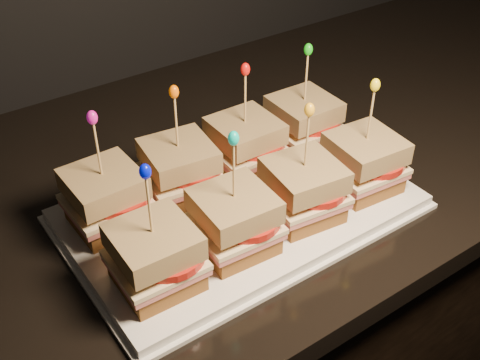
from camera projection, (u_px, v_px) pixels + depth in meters
granite_slab at (146, 200)px, 0.83m from camera, size 2.52×0.65×0.03m
platter at (240, 209)px, 0.77m from camera, size 0.43×0.26×0.02m
platter_rim at (240, 212)px, 0.77m from camera, size 0.44×0.28×0.01m
sandwich_0_bread_bot at (109, 215)px, 0.73m from camera, size 0.08×0.08×0.02m
sandwich_0_ham at (107, 206)px, 0.72m from camera, size 0.09×0.09×0.01m
sandwich_0_cheese at (106, 201)px, 0.72m from camera, size 0.09×0.09×0.01m
sandwich_0_tomato at (117, 195)px, 0.71m from camera, size 0.08×0.08×0.01m
sandwich_0_bread_top at (103, 184)px, 0.70m from camera, size 0.08×0.08×0.03m
sandwich_0_pick at (98, 152)px, 0.67m from camera, size 0.00×0.00×0.09m
sandwich_0_frill at (92, 118)px, 0.65m from camera, size 0.01×0.01×0.02m
sandwich_1_bread_bot at (181, 186)px, 0.78m from camera, size 0.09×0.09×0.02m
sandwich_1_ham at (180, 177)px, 0.77m from camera, size 0.10×0.10×0.01m
sandwich_1_cheese at (180, 172)px, 0.76m from camera, size 0.10×0.10×0.01m
sandwich_1_tomato at (190, 167)px, 0.76m from camera, size 0.08×0.08×0.01m
sandwich_1_bread_top at (179, 155)px, 0.75m from camera, size 0.09×0.09×0.03m
sandwich_1_pick at (176, 125)px, 0.72m from camera, size 0.00×0.00×0.09m
sandwich_1_frill at (174, 92)px, 0.69m from camera, size 0.01×0.01×0.02m
sandwich_2_bread_bot at (245, 161)px, 0.82m from camera, size 0.08×0.08×0.02m
sandwich_2_ham at (245, 152)px, 0.81m from camera, size 0.09×0.09×0.01m
sandwich_2_cheese at (245, 147)px, 0.81m from camera, size 0.09×0.09×0.01m
sandwich_2_tomato at (255, 142)px, 0.81m from camera, size 0.08×0.08×0.01m
sandwich_2_bread_top at (245, 131)px, 0.79m from camera, size 0.08×0.08×0.03m
sandwich_2_pick at (245, 101)px, 0.77m from camera, size 0.00×0.00×0.09m
sandwich_2_frill at (245, 69)px, 0.74m from camera, size 0.01×0.01×0.02m
sandwich_3_bread_bot at (302, 138)px, 0.87m from camera, size 0.08×0.08×0.02m
sandwich_3_ham at (303, 129)px, 0.86m from camera, size 0.09×0.09×0.01m
sandwich_3_cheese at (303, 125)px, 0.86m from camera, size 0.09×0.09×0.01m
sandwich_3_tomato at (312, 119)px, 0.85m from camera, size 0.08×0.08×0.01m
sandwich_3_bread_top at (304, 109)px, 0.84m from camera, size 0.08×0.08×0.03m
sandwich_3_pick at (306, 80)px, 0.81m from camera, size 0.00×0.00×0.09m
sandwich_3_frill at (308, 49)px, 0.79m from camera, size 0.01×0.01×0.02m
sandwich_4_bread_bot at (157, 275)px, 0.65m from camera, size 0.08×0.08×0.02m
sandwich_4_ham at (156, 265)px, 0.64m from camera, size 0.09×0.09×0.01m
sandwich_4_cheese at (155, 260)px, 0.64m from camera, size 0.09×0.09×0.01m
sandwich_4_tomato at (168, 253)px, 0.63m from camera, size 0.08×0.08×0.01m
sandwich_4_bread_top at (153, 242)px, 0.62m from camera, size 0.08×0.08×0.03m
sandwich_4_pick at (149, 208)px, 0.59m from camera, size 0.00×0.00×0.09m
sandwich_4_frill at (145, 172)px, 0.57m from camera, size 0.01×0.01×0.02m
sandwich_5_bread_bot at (234, 238)px, 0.70m from camera, size 0.09×0.09×0.02m
sandwich_5_ham at (234, 228)px, 0.69m from camera, size 0.09×0.09×0.01m
sandwich_5_cheese at (234, 224)px, 0.68m from camera, size 0.10×0.09×0.01m
sandwich_5_tomato at (246, 218)px, 0.68m from camera, size 0.08×0.08×0.01m
sandwich_5_bread_top at (234, 206)px, 0.67m from camera, size 0.09×0.09×0.03m
sandwich_5_pick at (234, 174)px, 0.64m from camera, size 0.00×0.00×0.09m
sandwich_5_frill at (234, 138)px, 0.61m from camera, size 0.01×0.01×0.02m
sandwich_6_bread_bot at (302, 207)px, 0.74m from camera, size 0.09×0.09×0.02m
sandwich_6_ham at (303, 197)px, 0.73m from camera, size 0.10×0.10×0.01m
sandwich_6_cheese at (303, 192)px, 0.73m from camera, size 0.10×0.10×0.01m
sandwich_6_tomato at (314, 187)px, 0.73m from camera, size 0.08×0.08×0.01m
sandwich_6_bread_top at (304, 175)px, 0.71m from camera, size 0.09×0.09×0.03m
sandwich_6_pick at (307, 144)px, 0.69m from camera, size 0.00×0.00×0.09m
sandwich_6_frill at (309, 110)px, 0.66m from camera, size 0.01×0.01×0.02m
sandwich_7_bread_bot at (361, 179)px, 0.79m from camera, size 0.09×0.09×0.02m
sandwich_7_ham at (363, 169)px, 0.78m from camera, size 0.10×0.09×0.01m
sandwich_7_cheese at (363, 165)px, 0.78m from camera, size 0.10×0.09×0.01m
sandwich_7_tomato at (374, 159)px, 0.77m from camera, size 0.08×0.08×0.01m
sandwich_7_bread_top at (366, 148)px, 0.76m from camera, size 0.09×0.09×0.03m
sandwich_7_pick at (370, 118)px, 0.73m from camera, size 0.00×0.00×0.09m
sandwich_7_frill at (375, 85)px, 0.71m from camera, size 0.01×0.01×0.02m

